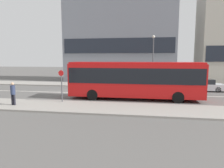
% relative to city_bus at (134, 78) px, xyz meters
% --- Properties ---
extents(ground_plane, '(120.00, 120.00, 0.00)m').
position_rel_city_bus_xyz_m(ground_plane, '(-7.89, 2.39, -1.91)').
color(ground_plane, '#595654').
extents(sidewalk_near, '(44.00, 3.50, 0.13)m').
position_rel_city_bus_xyz_m(sidewalk_near, '(-7.89, -3.86, -1.85)').
color(sidewalk_near, gray).
rests_on(sidewalk_near, ground_plane).
extents(sidewalk_far, '(44.00, 3.50, 0.13)m').
position_rel_city_bus_xyz_m(sidewalk_far, '(-7.89, 8.64, -1.85)').
color(sidewalk_far, gray).
rests_on(sidewalk_far, ground_plane).
extents(lane_centerline, '(41.80, 0.16, 0.01)m').
position_rel_city_bus_xyz_m(lane_centerline, '(-7.89, 2.39, -1.91)').
color(lane_centerline, silver).
rests_on(lane_centerline, ground_plane).
extents(apartment_block_left_tower, '(17.20, 5.86, 20.06)m').
position_rel_city_bus_xyz_m(apartment_block_left_tower, '(-3.10, 14.78, 8.11)').
color(apartment_block_left_tower, gray).
rests_on(apartment_block_left_tower, ground_plane).
extents(city_bus, '(11.67, 2.47, 3.33)m').
position_rel_city_bus_xyz_m(city_bus, '(0.00, 0.00, 0.00)').
color(city_bus, red).
rests_on(city_bus, ground_plane).
extents(parked_car_0, '(4.33, 1.77, 1.35)m').
position_rel_city_bus_xyz_m(parked_car_0, '(7.38, 5.72, -1.28)').
color(parked_car_0, silver).
rests_on(parked_car_0, ground_plane).
extents(pedestrian_near_stop, '(0.35, 0.34, 1.74)m').
position_rel_city_bus_xyz_m(pedestrian_near_stop, '(-8.96, -4.29, -0.79)').
color(pedestrian_near_stop, '#23232D').
rests_on(pedestrian_near_stop, sidewalk_near).
extents(bus_stop_sign, '(0.44, 0.12, 2.62)m').
position_rel_city_bus_xyz_m(bus_stop_sign, '(-5.77, -2.60, -0.25)').
color(bus_stop_sign, '#4C4C51').
rests_on(bus_stop_sign, sidewalk_near).
extents(street_lamp, '(0.36, 0.36, 6.36)m').
position_rel_city_bus_xyz_m(street_lamp, '(1.93, 7.86, 2.14)').
color(street_lamp, '#4C4C51').
rests_on(street_lamp, sidewalk_far).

